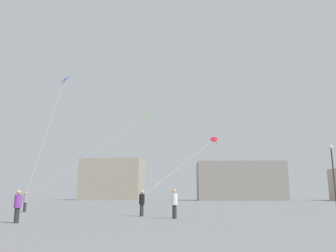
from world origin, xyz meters
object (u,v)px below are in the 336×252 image
object	(u,v)px
building_left_hall	(113,180)
lamppost_east	(333,167)
kite_cobalt_diamond	(65,80)
kite_crimson_diamond	(213,140)
person_in_purple	(18,205)
person_in_black	(142,202)
person_in_white	(174,202)
kite_lime_delta	(146,118)
building_centre_hall	(240,181)
person_in_grey	(25,201)

from	to	relation	value
building_left_hall	lamppost_east	size ratio (longest dim) A/B	3.05
kite_cobalt_diamond	kite_crimson_diamond	size ratio (longest dim) A/B	1.11
building_left_hall	person_in_purple	bearing A→B (deg)	-82.00
person_in_black	building_left_hall	world-z (taller)	building_left_hall
person_in_white	person_in_black	bearing A→B (deg)	-20.14
person_in_purple	kite_lime_delta	size ratio (longest dim) A/B	0.16
kite_crimson_diamond	building_centre_hall	world-z (taller)	building_centre_hall
kite_cobalt_diamond	building_centre_hall	distance (m)	62.73
person_in_black	lamppost_east	world-z (taller)	lamppost_east
person_in_black	kite_cobalt_diamond	xyz separation A→B (m)	(-10.77, 13.25, 13.71)
kite_cobalt_diamond	building_left_hall	distance (m)	62.91
person_in_grey	kite_lime_delta	xyz separation A→B (m)	(9.81, 5.82, 8.71)
kite_crimson_diamond	kite_lime_delta	size ratio (longest dim) A/B	1.17
kite_cobalt_diamond	lamppost_east	xyz separation A→B (m)	(27.39, -5.58, -10.77)
person_in_white	building_left_hall	world-z (taller)	building_left_hall
person_in_white	kite_crimson_diamond	size ratio (longest dim) A/B	0.14
person_in_white	lamppost_east	bearing A→B (deg)	-122.49
person_in_white	person_in_purple	size ratio (longest dim) A/B	1.06
kite_crimson_diamond	person_in_purple	bearing A→B (deg)	-124.28
person_in_purple	building_centre_hall	xyz separation A→B (m)	(24.61, 73.56, 4.12)
person_in_purple	person_in_grey	bearing A→B (deg)	164.81
lamppost_east	person_in_purple	bearing A→B (deg)	-149.08
kite_cobalt_diamond	building_left_hall	xyz separation A→B (m)	(-6.49, 61.95, -8.80)
person_in_white	building_centre_hall	distance (m)	71.94
person_in_grey	person_in_white	bearing A→B (deg)	-102.47
person_in_black	person_in_purple	size ratio (longest dim) A/B	1.03
person_in_purple	kite_crimson_diamond	bearing A→B (deg)	107.36
kite_cobalt_diamond	building_centre_hall	xyz separation A→B (m)	(29.51, 54.51, -9.62)
kite_crimson_diamond	building_left_hall	size ratio (longest dim) A/B	0.69
building_centre_hall	lamppost_east	size ratio (longest dim) A/B	3.83
lamppost_east	building_centre_hall	bearing A→B (deg)	87.98
person_in_purple	kite_crimson_diamond	distance (m)	22.26
building_left_hall	lamppost_east	distance (m)	75.58
person_in_black	person_in_purple	xyz separation A→B (m)	(-5.87, -5.80, -0.03)
person_in_purple	person_in_white	bearing A→B (deg)	75.77
person_in_black	building_centre_hall	xyz separation A→B (m)	(18.74, 67.77, 4.09)
person_in_purple	building_left_hall	bearing A→B (deg)	149.64
kite_lime_delta	kite_cobalt_diamond	bearing A→B (deg)	170.52
person_in_white	person_in_black	distance (m)	3.13
person_in_grey	person_in_purple	bearing A→B (deg)	-138.06
building_centre_hall	person_in_white	bearing A→B (deg)	-103.25
kite_crimson_diamond	lamppost_east	world-z (taller)	kite_crimson_diamond
person_in_grey	building_centre_hall	distance (m)	68.78
person_in_white	building_centre_hall	bearing A→B (deg)	-80.15
person_in_white	kite_cobalt_diamond	distance (m)	24.39
building_left_hall	building_centre_hall	size ratio (longest dim) A/B	0.80
person_in_purple	building_left_hall	size ratio (longest dim) A/B	0.09
person_in_purple	kite_cobalt_diamond	bearing A→B (deg)	156.06
person_in_black	person_in_grey	distance (m)	12.30
kite_cobalt_diamond	kite_crimson_diamond	world-z (taller)	kite_cobalt_diamond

